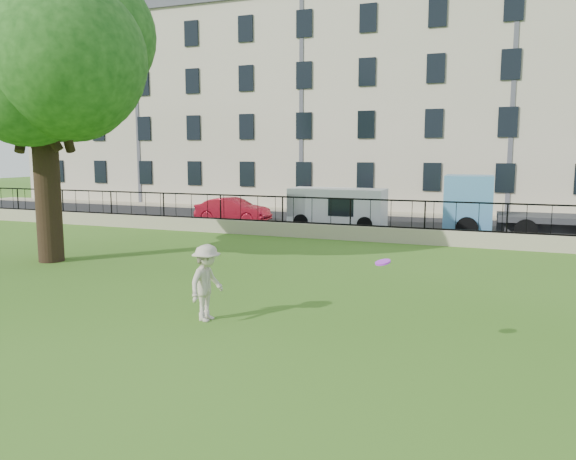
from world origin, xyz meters
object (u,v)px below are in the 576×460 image
at_px(red_sedan, 233,210).
at_px(white_van, 337,208).
at_px(tree, 38,48).
at_px(blue_truck, 520,207).
at_px(man, 207,283).
at_px(frisbee, 383,262).

distance_m(red_sedan, white_van, 5.59).
distance_m(tree, blue_truck, 19.39).
height_order(red_sedan, blue_truck, blue_truck).
height_order(red_sedan, white_van, white_van).
bearing_deg(blue_truck, man, -115.00).
relative_size(man, red_sedan, 0.43).
distance_m(tree, white_van, 14.39).
bearing_deg(tree, white_van, 59.44).
height_order(frisbee, red_sedan, frisbee).
distance_m(tree, man, 10.98).
relative_size(red_sedan, blue_truck, 0.62).
distance_m(red_sedan, blue_truck, 13.63).
height_order(man, blue_truck, blue_truck).
distance_m(man, white_van, 15.38).
distance_m(tree, frisbee, 14.11).
bearing_deg(man, red_sedan, 29.19).
xyz_separation_m(man, blue_truck, (6.46, 15.36, 0.47)).
bearing_deg(tree, man, -25.94).
relative_size(frisbee, blue_truck, 0.04).
bearing_deg(frisbee, blue_truck, 81.24).
xyz_separation_m(frisbee, blue_truck, (2.50, 16.23, -0.42)).
bearing_deg(white_van, red_sedan, 178.57).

